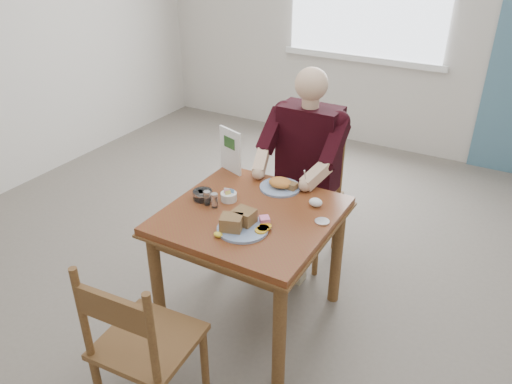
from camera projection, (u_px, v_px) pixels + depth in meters
The scene contains 15 objects.
floor at pixel (251, 314), 3.13m from camera, with size 6.00×6.00×0.00m, color #695F55.
wall_back at pixel (408, 12), 4.75m from camera, with size 5.50×5.50×0.00m, color beige.
lemon_wedge at pixel (218, 235), 2.55m from camera, with size 0.05×0.04×0.03m, color yellow.
napkin at pixel (316, 202), 2.81m from camera, with size 0.08×0.06×0.05m, color white.
metal_dish at pixel (322, 222), 2.67m from camera, with size 0.08×0.08×0.01m, color silver.
table at pixel (251, 229), 2.82m from camera, with size 0.92×0.92×0.75m.
chair_far at pixel (308, 194), 3.51m from camera, with size 0.42×0.42×0.95m.
chair_near at pixel (142, 346), 2.26m from camera, with size 0.45×0.45×0.95m.
diner at pixel (304, 156), 3.28m from camera, with size 0.53×0.56×1.39m.
near_plate at pixel (241, 223), 2.60m from camera, with size 0.32×0.32×0.09m.
far_plate at pixel (281, 185), 3.00m from camera, with size 0.28×0.28×0.07m.
caddy at pixel (229, 197), 2.87m from camera, with size 0.12×0.12×0.07m.
shakers at pixel (211, 199), 2.81m from camera, with size 0.09×0.04×0.09m.
creamer at pixel (203, 195), 2.89m from camera, with size 0.13×0.13×0.05m.
menu at pixel (230, 150), 3.15m from camera, with size 0.19×0.08×0.29m.
Camera 1 is at (1.20, -2.05, 2.18)m, focal length 35.00 mm.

